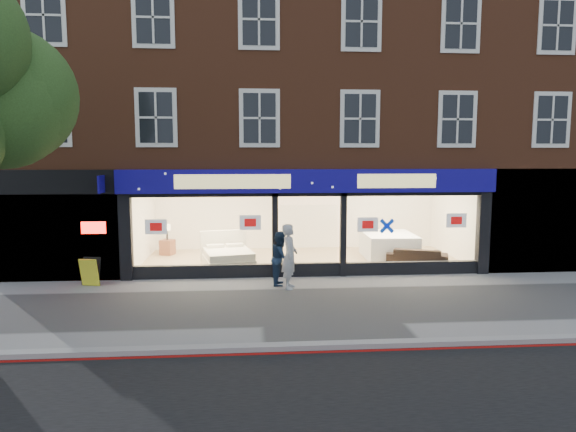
{
  "coord_description": "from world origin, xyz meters",
  "views": [
    {
      "loc": [
        -1.86,
        -12.37,
        3.72
      ],
      "look_at": [
        -0.7,
        2.5,
        1.95
      ],
      "focal_mm": 32.0,
      "sensor_mm": 36.0,
      "label": 1
    }
  ],
  "objects": [
    {
      "name": "showroom_floor",
      "position": [
        0.0,
        5.25,
        0.05
      ],
      "size": [
        11.0,
        4.5,
        0.1
      ],
      "primitive_type": "cube",
      "color": "tan",
      "rests_on": "ground"
    },
    {
      "name": "pedestrian_blue",
      "position": [
        -0.93,
        2.07,
        0.78
      ],
      "size": [
        0.69,
        0.83,
        1.56
      ],
      "primitive_type": "imported",
      "rotation": [
        0.0,
        0.0,
        1.43
      ],
      "color": "#192B46",
      "rests_on": "ground"
    },
    {
      "name": "sofa",
      "position": [
        3.7,
        3.93,
        0.39
      ],
      "size": [
        2.11,
        1.39,
        0.57
      ],
      "primitive_type": "imported",
      "rotation": [
        0.0,
        0.0,
        2.79
      ],
      "color": "black",
      "rests_on": "showroom_floor"
    },
    {
      "name": "display_bed",
      "position": [
        -2.55,
        4.33,
        0.4
      ],
      "size": [
        1.91,
        2.17,
        1.06
      ],
      "rotation": [
        0.0,
        0.0,
        0.21
      ],
      "color": "white",
      "rests_on": "showroom_floor"
    },
    {
      "name": "bedside_table",
      "position": [
        -4.81,
        6.37,
        0.38
      ],
      "size": [
        0.57,
        0.57,
        0.55
      ],
      "primitive_type": "cube",
      "rotation": [
        0.0,
        0.0,
        -0.32
      ],
      "color": "brown",
      "rests_on": "showroom_floor"
    },
    {
      "name": "a_board",
      "position": [
        -6.38,
        2.38,
        0.41
      ],
      "size": [
        0.59,
        0.45,
        0.82
      ],
      "primitive_type": "cube",
      "rotation": [
        0.0,
        0.0,
        -0.21
      ],
      "color": "yellow",
      "rests_on": "ground"
    },
    {
      "name": "mattress_stack",
      "position": [
        3.1,
        5.24,
        0.53
      ],
      "size": [
        1.78,
        2.23,
        0.86
      ],
      "rotation": [
        0.0,
        0.0,
        -0.03
      ],
      "color": "white",
      "rests_on": "showroom_floor"
    },
    {
      "name": "pedestrian_grey",
      "position": [
        -0.72,
        1.68,
        0.91
      ],
      "size": [
        0.55,
        0.73,
        1.82
      ],
      "primitive_type": "imported",
      "rotation": [
        0.0,
        0.0,
        1.38
      ],
      "color": "#ACAFB4",
      "rests_on": "ground"
    },
    {
      "name": "building",
      "position": [
        -0.02,
        6.93,
        6.67
      ],
      "size": [
        19.0,
        8.26,
        10.3
      ],
      "color": "brown",
      "rests_on": "ground"
    },
    {
      "name": "kerb_stone",
      "position": [
        0.0,
        -2.9,
        0.06
      ],
      "size": [
        60.0,
        0.25,
        0.12
      ],
      "primitive_type": "cube",
      "color": "gray",
      "rests_on": "ground"
    },
    {
      "name": "kerb_line",
      "position": [
        0.0,
        -3.1,
        0.01
      ],
      "size": [
        60.0,
        0.1,
        0.01
      ],
      "primitive_type": "cube",
      "color": "#8C0A07",
      "rests_on": "ground"
    },
    {
      "name": "ground",
      "position": [
        0.0,
        0.0,
        0.0
      ],
      "size": [
        120.0,
        120.0,
        0.0
      ],
      "primitive_type": "plane",
      "color": "gray",
      "rests_on": "ground"
    }
  ]
}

